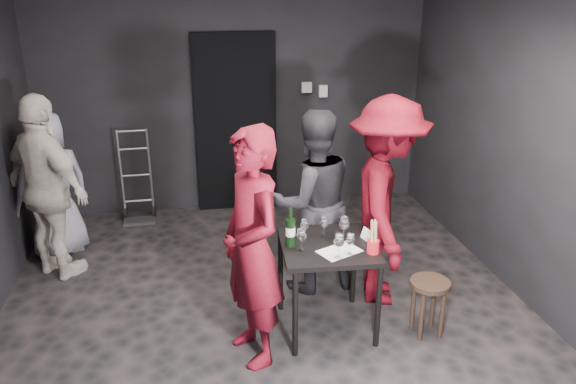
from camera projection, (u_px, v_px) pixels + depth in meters
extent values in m
cube|color=black|center=(268.00, 315.00, 4.75)|extent=(4.50, 5.00, 0.02)
cube|color=black|center=(235.00, 97.00, 6.56)|extent=(4.50, 0.04, 2.70)
cube|color=black|center=(368.00, 382.00, 1.97)|extent=(4.50, 0.04, 2.70)
cube|color=black|center=(534.00, 148.00, 4.65)|extent=(0.04, 5.00, 2.70)
cube|color=black|center=(236.00, 124.00, 6.61)|extent=(0.95, 0.10, 2.10)
cube|color=#B7B7B2|center=(306.00, 87.00, 6.62)|extent=(0.12, 0.06, 0.12)
cube|color=#B7B7B2|center=(323.00, 91.00, 6.67)|extent=(0.10, 0.06, 0.14)
cylinder|color=#B2B2B7|center=(121.00, 176.00, 6.41)|extent=(0.03, 0.03, 1.08)
cylinder|color=#B2B2B7|center=(150.00, 174.00, 6.47)|extent=(0.03, 0.03, 1.08)
cube|color=#B2B2B7|center=(140.00, 221.00, 6.53)|extent=(0.36, 0.20, 0.03)
cylinder|color=black|center=(126.00, 212.00, 6.61)|extent=(0.04, 0.16, 0.16)
cylinder|color=black|center=(154.00, 210.00, 6.66)|extent=(0.04, 0.16, 0.16)
cube|color=black|center=(328.00, 246.00, 4.34)|extent=(0.72, 0.72, 0.04)
cylinder|color=black|center=(295.00, 315.00, 4.12)|extent=(0.04, 0.04, 0.71)
cylinder|color=black|center=(378.00, 306.00, 4.23)|extent=(0.04, 0.04, 0.71)
cylinder|color=black|center=(281.00, 272.00, 4.71)|extent=(0.04, 0.04, 0.71)
cylinder|color=black|center=(354.00, 266.00, 4.82)|extent=(0.04, 0.04, 0.71)
cylinder|color=black|center=(430.00, 284.00, 4.36)|extent=(0.31, 0.31, 0.04)
cylinder|color=black|center=(433.00, 304.00, 4.54)|extent=(0.04, 0.04, 0.41)
cylinder|color=black|center=(413.00, 306.00, 4.51)|extent=(0.04, 0.04, 0.41)
cylinder|color=black|center=(422.00, 318.00, 4.35)|extent=(0.04, 0.04, 0.41)
cylinder|color=black|center=(442.00, 315.00, 4.38)|extent=(0.04, 0.04, 0.41)
imported|color=maroon|center=(251.00, 228.00, 3.89)|extent=(0.71, 0.88, 2.10)
imported|color=#26252A|center=(313.00, 193.00, 4.89)|extent=(0.94, 0.59, 1.82)
imported|color=#5A0712|center=(388.00, 182.00, 4.65)|extent=(0.99, 1.52, 2.17)
imported|color=beige|center=(46.00, 174.00, 5.04)|extent=(1.26, 1.23, 2.03)
imported|color=gray|center=(52.00, 186.00, 5.55)|extent=(0.82, 0.71, 1.48)
cube|color=white|center=(339.00, 251.00, 4.21)|extent=(0.36, 0.31, 0.00)
cylinder|color=black|center=(290.00, 232.00, 4.27)|extent=(0.07, 0.07, 0.22)
cylinder|color=black|center=(290.00, 214.00, 4.21)|extent=(0.03, 0.03, 0.09)
cylinder|color=white|center=(290.00, 231.00, 4.26)|extent=(0.08, 0.08, 0.07)
cylinder|color=red|center=(373.00, 247.00, 4.17)|extent=(0.09, 0.09, 0.10)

